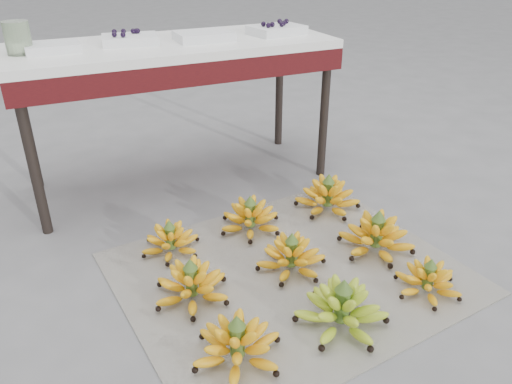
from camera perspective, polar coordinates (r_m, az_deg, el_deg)
name	(u,v)px	position (r m, az deg, el deg)	size (l,w,h in m)	color
ground	(263,271)	(1.98, 0.79, -9.06)	(60.00, 60.00, 0.00)	slate
newspaper_mat	(290,273)	(1.97, 3.86, -9.22)	(1.25, 1.05, 0.01)	beige
bunch_front_left	(237,345)	(1.59, -2.15, -17.04)	(0.30, 0.30, 0.17)	yellow
bunch_front_center	(342,310)	(1.72, 9.77, -13.11)	(0.37, 0.37, 0.19)	#78A825
bunch_front_right	(428,281)	(1.95, 19.06, -9.54)	(0.31, 0.31, 0.15)	yellow
bunch_mid_left	(192,285)	(1.82, -7.37, -10.47)	(0.32, 0.32, 0.17)	yellow
bunch_mid_center	(291,257)	(1.96, 4.05, -7.39)	(0.35, 0.35, 0.17)	yellow
bunch_mid_right	(376,236)	(2.12, 13.60, -4.95)	(0.37, 0.37, 0.19)	yellow
bunch_back_left	(171,241)	(2.09, -9.73, -5.51)	(0.27, 0.27, 0.15)	yellow
bunch_back_center	(250,218)	(2.20, -0.65, -2.97)	(0.36, 0.36, 0.17)	yellow
bunch_back_right	(327,197)	(2.39, 8.17, -0.56)	(0.35, 0.35, 0.18)	yellow
vendor_table	(174,59)	(2.50, -9.32, 14.75)	(1.51, 0.61, 0.73)	black
tray_far_left	(53,47)	(2.39, -22.23, 15.04)	(0.23, 0.16, 0.04)	silver
tray_left	(130,39)	(2.46, -14.22, 16.58)	(0.27, 0.22, 0.06)	silver
tray_right	(204,36)	(2.49, -5.99, 17.32)	(0.27, 0.19, 0.04)	silver
tray_far_right	(277,30)	(2.64, 2.36, 18.05)	(0.29, 0.23, 0.07)	silver
glass_jar	(18,38)	(2.38, -25.58, 15.61)	(0.11, 0.11, 0.13)	#B4CEA4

